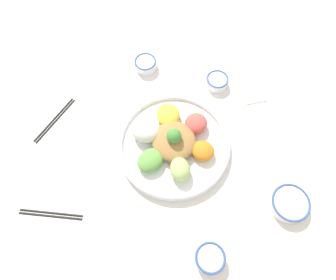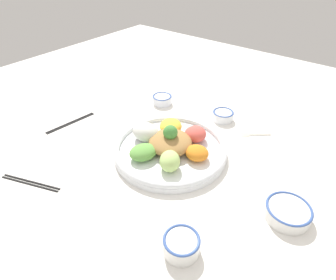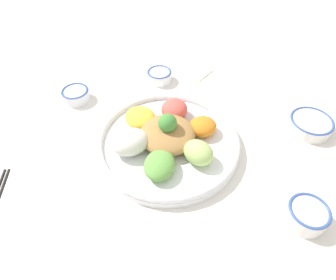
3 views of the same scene
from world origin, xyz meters
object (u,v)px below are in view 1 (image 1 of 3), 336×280
at_px(sauce_bowl_dark, 217,81).
at_px(rice_bowl_blue, 289,203).
at_px(salad_platter, 173,143).
at_px(chopsticks_pair_far, 51,214).
at_px(rice_bowl_plain, 146,64).
at_px(chopsticks_pair_near, 55,120).
at_px(serving_spoon_main, 247,103).
at_px(sauce_bowl_red, 210,258).

bearing_deg(sauce_bowl_dark, rice_bowl_blue, -130.83).
height_order(salad_platter, chopsticks_pair_far, salad_platter).
xyz_separation_m(sauce_bowl_dark, chopsticks_pair_far, (-0.68, 0.28, -0.02)).
xyz_separation_m(rice_bowl_plain, chopsticks_pair_near, (-0.35, 0.19, -0.02)).
distance_m(rice_bowl_blue, chopsticks_pair_far, 0.75).
xyz_separation_m(sauce_bowl_dark, chopsticks_pair_near, (-0.40, 0.46, -0.02)).
bearing_deg(sauce_bowl_dark, serving_spoon_main, -102.06).
bearing_deg(rice_bowl_plain, chopsticks_pair_near, 152.25).
distance_m(salad_platter, chopsticks_pair_near, 0.44).
bearing_deg(chopsticks_pair_far, rice_bowl_plain, -110.60).
relative_size(sauce_bowl_red, chopsticks_pair_far, 0.46).
relative_size(rice_bowl_blue, serving_spoon_main, 1.08).
bearing_deg(salad_platter, rice_bowl_blue, -93.03).
distance_m(sauce_bowl_red, rice_bowl_blue, 0.30).
xyz_separation_m(sauce_bowl_dark, rice_bowl_plain, (-0.05, 0.28, 0.00)).
bearing_deg(serving_spoon_main, chopsticks_pair_near, 173.41).
bearing_deg(sauce_bowl_red, sauce_bowl_dark, 20.10).
xyz_separation_m(salad_platter, sauce_bowl_dark, (0.30, -0.04, -0.01)).
bearing_deg(rice_bowl_plain, serving_spoon_main, -87.50).
bearing_deg(salad_platter, serving_spoon_main, -32.32).
bearing_deg(rice_bowl_blue, sauce_bowl_dark, 49.17).
relative_size(sauce_bowl_red, rice_bowl_blue, 0.74).
distance_m(salad_platter, serving_spoon_main, 0.32).
distance_m(salad_platter, chopsticks_pair_far, 0.45).
xyz_separation_m(sauce_bowl_red, rice_bowl_blue, (0.25, -0.16, -0.00)).
bearing_deg(rice_bowl_plain, chopsticks_pair_far, 179.79).
bearing_deg(salad_platter, chopsticks_pair_near, 102.83).
height_order(rice_bowl_plain, chopsticks_pair_near, rice_bowl_plain).
bearing_deg(sauce_bowl_dark, chopsticks_pair_near, 130.68).
height_order(rice_bowl_plain, chopsticks_pair_far, rice_bowl_plain).
xyz_separation_m(rice_bowl_blue, chopsticks_pair_far, (-0.36, 0.66, -0.02)).
height_order(salad_platter, rice_bowl_blue, salad_platter).
bearing_deg(serving_spoon_main, sauce_bowl_red, -120.33).
bearing_deg(rice_bowl_blue, salad_platter, 86.97).
distance_m(rice_bowl_blue, sauce_bowl_dark, 0.49).
distance_m(sauce_bowl_dark, chopsticks_pair_far, 0.73).
height_order(rice_bowl_blue, rice_bowl_plain, same).
relative_size(salad_platter, sauce_bowl_dark, 4.62).
relative_size(sauce_bowl_dark, chopsticks_pair_near, 0.40).
distance_m(rice_bowl_plain, chopsticks_pair_near, 0.40).
xyz_separation_m(salad_platter, chopsticks_pair_near, (-0.10, 0.42, -0.02)).
height_order(rice_bowl_blue, chopsticks_pair_far, rice_bowl_blue).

